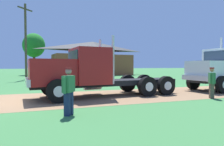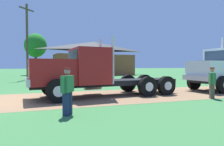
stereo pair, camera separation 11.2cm
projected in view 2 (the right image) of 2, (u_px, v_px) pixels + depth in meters
The scene contains 8 objects.
ground_plane at pixel (22, 101), 9.67m from camera, with size 200.00×200.00×0.00m, color #3A753D.
dirt_track at pixel (22, 101), 9.67m from camera, with size 120.00×5.05×0.01m, color #8F6C4B.
truck_foreground_white at pixel (87, 74), 10.74m from camera, with size 8.41×3.17×3.18m.
visitor_walking_mid at pixel (67, 89), 6.86m from camera, with size 0.49×0.60×1.60m.
visitor_by_barrel at pixel (212, 82), 10.29m from camera, with size 0.45×0.55×1.57m.
shed_building at pixel (94, 59), 34.77m from camera, with size 14.07×6.56×5.69m.
utility_pole_near at pixel (27, 40), 23.94m from camera, with size 1.52×1.78×8.83m.
tree_mid at pixel (36, 46), 35.74m from camera, with size 3.78×3.78×7.26m.
Camera 2 is at (0.95, -10.49, 1.67)m, focal length 32.77 mm.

